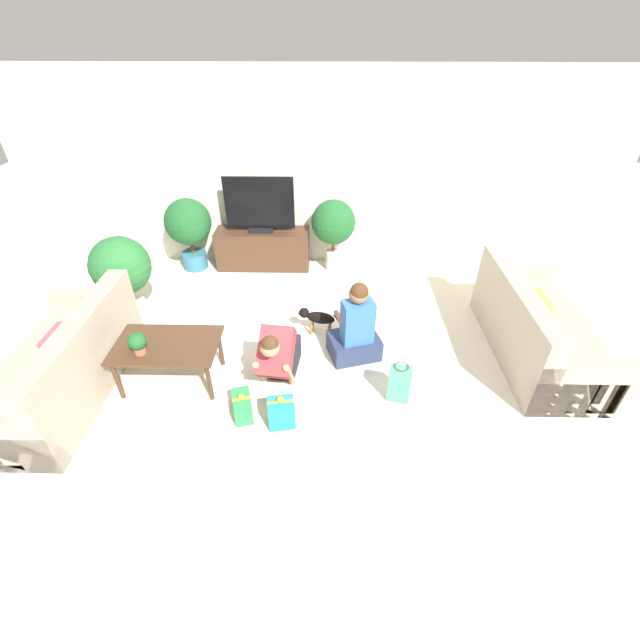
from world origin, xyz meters
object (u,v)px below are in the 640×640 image
(gift_bag_a, at_px, (399,383))
(dog, at_px, (317,317))
(sofa_left, at_px, (62,368))
(potted_plant_corner_left, at_px, (121,269))
(person_sitting, at_px, (356,331))
(sofa_right, at_px, (536,331))
(gift_box_b, at_px, (281,413))
(tv_console, at_px, (263,249))
(tv, at_px, (260,207))
(person_kneeling, at_px, (279,354))
(gift_box_a, at_px, (242,406))
(tabletop_plant, at_px, (138,343))
(potted_plant_back_left, at_px, (189,226))
(potted_plant_back_right, at_px, (333,224))
(coffee_table, at_px, (167,348))

(gift_bag_a, bearing_deg, dog, 128.10)
(sofa_left, bearing_deg, potted_plant_corner_left, 173.60)
(person_sitting, relative_size, gift_bag_a, 2.23)
(sofa_right, bearing_deg, gift_box_b, 112.12)
(tv_console, bearing_deg, tv, 0.00)
(potted_plant_corner_left, xyz_separation_m, dog, (2.28, -0.32, -0.43))
(sofa_right, distance_m, gift_bag_a, 1.72)
(person_kneeling, distance_m, gift_box_a, 0.61)
(gift_box_b, distance_m, tabletop_plant, 1.48)
(person_sitting, height_order, gift_bag_a, person_sitting)
(potted_plant_back_left, relative_size, person_kneeling, 1.30)
(potted_plant_back_right, height_order, dog, potted_plant_back_right)
(sofa_right, relative_size, person_sitting, 2.03)
(tv, bearing_deg, gift_box_b, -79.83)
(dog, relative_size, tabletop_plant, 2.19)
(tv_console, distance_m, tv, 0.63)
(dog, xyz_separation_m, gift_box_b, (-0.29, -1.37, -0.08))
(person_kneeling, bearing_deg, sofa_right, 17.14)
(sofa_left, height_order, gift_box_a, sofa_left)
(potted_plant_corner_left, bearing_deg, sofa_left, -96.40)
(tv, xyz_separation_m, gift_box_b, (0.54, -3.00, -0.76))
(tabletop_plant, bearing_deg, potted_plant_back_right, 54.40)
(potted_plant_back_left, distance_m, gift_bag_a, 3.75)
(person_kneeling, bearing_deg, tv, 108.15)
(sofa_left, bearing_deg, tv, 148.56)
(coffee_table, relative_size, gift_bag_a, 2.37)
(gift_bag_a, bearing_deg, potted_plant_back_right, 103.42)
(gift_box_a, bearing_deg, tabletop_plant, 163.02)
(potted_plant_corner_left, xyz_separation_m, gift_box_b, (1.99, -1.69, -0.52))
(tv, height_order, tabletop_plant, tv)
(person_sitting, bearing_deg, gift_box_b, 37.83)
(dog, bearing_deg, sofa_left, -54.64)
(tabletop_plant, bearing_deg, tv, 72.73)
(sofa_right, height_order, potted_plant_back_right, potted_plant_back_right)
(gift_bag_a, bearing_deg, gift_box_b, -162.99)
(person_sitting, bearing_deg, person_kneeling, 9.80)
(gift_box_a, bearing_deg, sofa_right, 17.61)
(potted_plant_back_right, bearing_deg, gift_box_a, -106.68)
(tv, distance_m, potted_plant_back_left, 1.05)
(person_sitting, bearing_deg, coffee_table, -3.44)
(tv, xyz_separation_m, gift_bag_a, (1.64, -2.67, -0.71))
(tv_console, bearing_deg, potted_plant_corner_left, -137.92)
(potted_plant_back_left, distance_m, tabletop_plant, 2.55)
(tv, bearing_deg, sofa_left, -121.44)
(sofa_right, xyz_separation_m, gift_box_b, (-2.65, -1.08, -0.15))
(dog, height_order, tabletop_plant, tabletop_plant)
(potted_plant_back_left, bearing_deg, person_kneeling, -57.82)
(potted_plant_back_right, height_order, person_sitting, potted_plant_back_right)
(tv_console, bearing_deg, coffee_table, -104.00)
(coffee_table, distance_m, person_sitting, 1.90)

